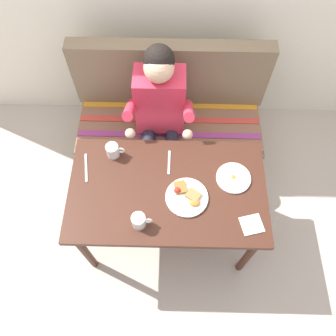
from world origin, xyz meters
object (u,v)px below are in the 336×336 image
(plate_eggs, at_px, (233,178))
(napkin, at_px, (252,225))
(person, at_px, (160,110))
(fork, at_px, (169,162))
(couch, at_px, (170,125))
(table, at_px, (167,195))
(knife, at_px, (86,168))
(coffee_mug_second, at_px, (113,150))
(coffee_mug, at_px, (139,221))
(plate_breakfast, at_px, (187,196))

(plate_eggs, distance_m, napkin, 0.31)
(person, height_order, fork, person)
(couch, bearing_deg, table, -90.00)
(person, height_order, napkin, person)
(table, xyz_separation_m, person, (-0.07, 0.59, 0.09))
(person, xyz_separation_m, knife, (-0.45, -0.45, -0.01))
(couch, xyz_separation_m, person, (-0.07, -0.17, 0.41))
(plate_eggs, height_order, coffee_mug_second, coffee_mug_second)
(person, relative_size, plate_eggs, 5.71)
(couch, xyz_separation_m, fork, (0.01, -0.58, 0.40))
(table, xyz_separation_m, coffee_mug, (-0.15, -0.22, 0.13))
(coffee_mug_second, bearing_deg, plate_eggs, -11.81)
(person, distance_m, knife, 0.64)
(couch, relative_size, knife, 7.20)
(plate_breakfast, height_order, plate_eggs, plate_breakfast)
(couch, relative_size, coffee_mug_second, 12.20)
(plate_eggs, bearing_deg, table, -168.81)
(plate_eggs, bearing_deg, person, 132.56)
(napkin, bearing_deg, coffee_mug, -179.22)
(couch, height_order, coffee_mug, couch)
(couch, relative_size, plate_breakfast, 5.66)
(table, bearing_deg, fork, 88.20)
(person, bearing_deg, napkin, -55.53)
(coffee_mug, height_order, coffee_mug_second, coffee_mug)
(napkin, distance_m, knife, 1.06)
(coffee_mug_second, height_order, napkin, coffee_mug_second)
(plate_breakfast, height_order, fork, plate_breakfast)
(person, bearing_deg, fork, -79.95)
(plate_eggs, bearing_deg, fork, 165.24)
(couch, bearing_deg, knife, -129.09)
(table, bearing_deg, napkin, -23.90)
(coffee_mug, relative_size, fork, 0.69)
(person, height_order, plate_eggs, person)
(fork, xyz_separation_m, knife, (-0.52, -0.05, 0.00))
(fork, bearing_deg, napkin, -38.88)
(coffee_mug_second, distance_m, napkin, 0.95)
(plate_eggs, bearing_deg, coffee_mug_second, 168.19)
(coffee_mug, bearing_deg, table, 55.67)
(napkin, bearing_deg, couch, 116.40)
(table, xyz_separation_m, napkin, (0.49, -0.22, 0.09))
(plate_breakfast, xyz_separation_m, plate_eggs, (0.29, 0.13, -0.00))
(coffee_mug, bearing_deg, fork, 68.73)
(table, relative_size, fork, 7.06)
(plate_breakfast, distance_m, fork, 0.26)
(person, distance_m, napkin, 0.98)
(knife, bearing_deg, table, -24.10)
(plate_breakfast, bearing_deg, couch, 98.04)
(table, bearing_deg, coffee_mug_second, 145.76)
(plate_breakfast, bearing_deg, fork, 114.89)
(plate_breakfast, relative_size, fork, 1.50)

